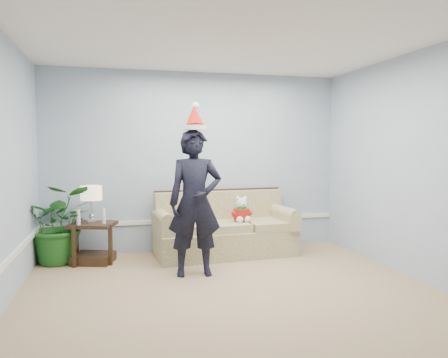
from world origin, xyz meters
The scene contains 10 objects.
room_shell centered at (0.00, 0.00, 1.35)m, with size 4.54×5.04×2.74m.
wainscot_trim centered at (-1.18, 1.18, 0.45)m, with size 4.49×4.99×0.06m.
sofa centered at (0.34, 2.08, 0.33)m, with size 2.04×0.99×0.93m.
side_table centered at (-1.51, 2.03, 0.21)m, with size 0.69×0.63×0.55m.
table_lamp centered at (-1.52, 2.04, 0.93)m, with size 0.28×0.28×0.50m.
candle_pair centered at (-1.52, 1.91, 0.64)m, with size 0.37×0.05×0.21m.
houseplant centered at (-1.94, 2.15, 0.54)m, with size 0.97×0.84×1.07m, color #195619.
man centered at (-0.26, 1.15, 0.89)m, with size 0.65×0.43×1.78m, color black.
santa_hat centered at (-0.26, 1.16, 1.92)m, with size 0.29×0.32×0.33m.
teddy_bear centered at (0.58, 1.98, 0.62)m, with size 0.24×0.27×0.38m.
Camera 1 is at (-1.21, -4.06, 1.55)m, focal length 35.00 mm.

